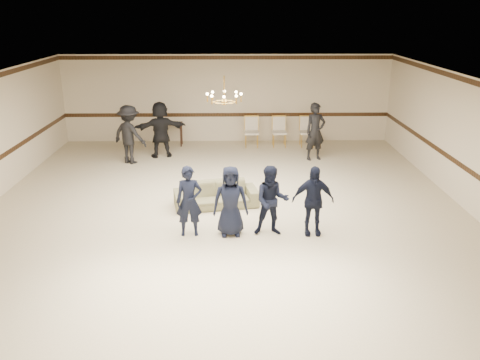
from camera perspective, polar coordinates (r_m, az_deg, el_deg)
The scene contains 16 objects.
room at distance 11.88m, azimuth -1.82°, elevation 3.48°, with size 12.01×14.01×3.21m.
chair_rail at distance 18.82m, azimuth -1.49°, elevation 7.42°, with size 12.00×0.02×0.14m, color #3A2111.
crown_molding at distance 18.51m, azimuth -1.55°, elevation 13.74°, with size 12.00×0.02×0.14m, color #3A2111.
chandelier at distance 12.59m, azimuth -1.82°, elevation 10.30°, with size 0.94×0.94×0.89m, color #BC8F3C, non-canonical shape.
boy_a at distance 10.97m, azimuth -5.80°, elevation -2.43°, with size 0.57×0.38×1.57m, color black.
boy_b at distance 10.93m, azimuth -1.09°, elevation -2.41°, with size 0.77×0.50×1.57m, color black.
boy_c at distance 10.96m, azimuth 3.62°, elevation -2.38°, with size 0.77×0.60×1.57m, color black.
boy_d at distance 11.07m, azimuth 8.28°, elevation -2.33°, with size 0.92×0.38×1.57m, color black.
settee at distance 12.67m, azimuth -2.73°, elevation -1.69°, with size 2.08×0.81×0.61m, color #72704C.
adult_left at distance 16.45m, azimuth -12.46°, elevation 5.07°, with size 1.22×0.70×1.88m, color black.
adult_mid at distance 16.96m, azimuth -9.01°, elevation 5.70°, with size 1.75×0.56×1.88m, color black.
adult_right at distance 16.63m, azimuth 8.55°, elevation 5.46°, with size 0.69×0.45×1.88m, color black.
banquet_chair_left at distance 18.12m, azimuth 1.33°, elevation 5.45°, with size 0.51×0.51×1.06m, color beige, non-canonical shape.
banquet_chair_mid at distance 18.19m, azimuth 4.49°, elevation 5.44°, with size 0.51×0.51×1.06m, color beige, non-canonical shape.
banquet_chair_right at distance 18.31m, azimuth 7.62°, elevation 5.42°, with size 0.51×0.51×1.06m, color beige, non-canonical shape.
console_table at distance 18.47m, azimuth -8.08°, elevation 5.18°, with size 1.00×0.42×0.84m, color black.
Camera 1 is at (0.20, -11.45, 4.78)m, focal length 37.55 mm.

